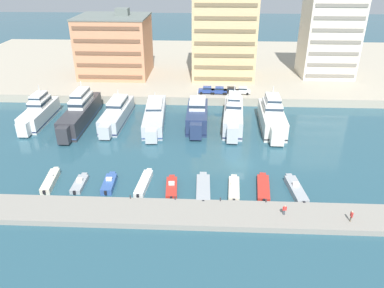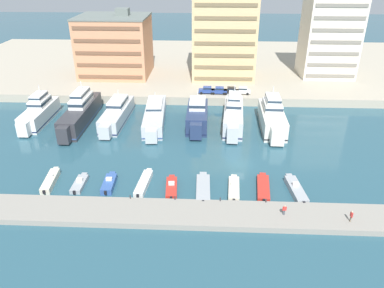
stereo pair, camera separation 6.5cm
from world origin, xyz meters
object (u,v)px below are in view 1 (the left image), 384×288
object	(u,v)px
yacht_navy_center	(197,116)
yacht_silver_center_left	(155,115)
car_blue_far_left	(207,90)
car_blue_left	(219,90)
motorboat_grey_left	(80,183)
motorboat_cream_mid_right	(234,189)
motorboat_grey_center_right	(203,188)
yacht_ivory_mid_right	(272,117)
car_black_mid_left	(231,90)
motorboat_cream_far_left	(51,181)
yacht_silver_center_right	(233,114)
motorboat_blue_mid_left	(109,183)
pedestrian_near_edge	(285,209)
motorboat_red_right	(263,187)
yacht_silver_mid_left	(117,113)
car_white_center_left	(242,90)
motorboat_white_center_left	(144,183)
yacht_white_far_left	(39,112)
motorboat_grey_far_right	(296,189)
yacht_charcoal_left	(80,112)
motorboat_red_center	(172,187)
pedestrian_mid_deck	(351,215)

from	to	relation	value
yacht_navy_center	yacht_silver_center_left	bearing A→B (deg)	172.58
car_blue_far_left	car_blue_left	xyz separation A→B (m)	(3.12, -0.18, 0.00)
motorboat_grey_left	motorboat_cream_mid_right	bearing A→B (deg)	-1.27
car_blue_left	motorboat_cream_mid_right	bearing A→B (deg)	-87.62
yacht_navy_center	motorboat_grey_center_right	bearing A→B (deg)	-85.90
yacht_ivory_mid_right	car_black_mid_left	world-z (taller)	yacht_ivory_mid_right
yacht_ivory_mid_right	motorboat_grey_center_right	size ratio (longest dim) A/B	2.15
motorboat_cream_mid_right	motorboat_grey_left	bearing A→B (deg)	178.73
yacht_ivory_mid_right	motorboat_cream_far_left	bearing A→B (deg)	-148.49
yacht_silver_center_right	yacht_ivory_mid_right	xyz separation A→B (m)	(8.32, -1.15, 0.04)
motorboat_grey_left	motorboat_blue_mid_left	xyz separation A→B (m)	(4.90, 0.04, 0.14)
motorboat_cream_far_left	motorboat_blue_mid_left	distance (m)	9.91
yacht_silver_center_left	car_black_mid_left	world-z (taller)	yacht_silver_center_left
yacht_silver_center_left	motorboat_blue_mid_left	bearing A→B (deg)	-98.41
yacht_ivory_mid_right	car_blue_left	world-z (taller)	yacht_ivory_mid_right
motorboat_grey_left	motorboat_cream_mid_right	distance (m)	25.21
motorboat_grey_center_right	pedestrian_near_edge	bearing A→B (deg)	-31.08
yacht_silver_center_left	motorboat_grey_center_right	distance (m)	29.46
motorboat_blue_mid_left	motorboat_cream_mid_right	distance (m)	20.31
yacht_silver_center_right	motorboat_blue_mid_left	world-z (taller)	yacht_silver_center_right
motorboat_red_right	pedestrian_near_edge	world-z (taller)	pedestrian_near_edge
yacht_silver_mid_left	motorboat_red_right	xyz separation A→B (m)	(29.77, -26.47, -1.58)
motorboat_red_right	car_white_center_left	bearing A→B (deg)	90.72
motorboat_cream_far_left	car_white_center_left	distance (m)	53.40
motorboat_red_right	motorboat_blue_mid_left	bearing A→B (deg)	-179.69
yacht_navy_center	motorboat_red_right	xyz separation A→B (m)	(11.54, -25.21, -1.89)
yacht_silver_mid_left	motorboat_grey_left	xyz separation A→B (m)	(-0.20, -26.65, -1.60)
motorboat_white_center_left	yacht_silver_center_left	bearing A→B (deg)	93.74
motorboat_grey_left	pedestrian_near_edge	xyz separation A→B (m)	(31.90, -7.46, 1.45)
yacht_white_far_left	yacht_silver_center_right	size ratio (longest dim) A/B	0.88
pedestrian_near_edge	yacht_navy_center	bearing A→B (deg)	112.29
motorboat_grey_left	car_black_mid_left	world-z (taller)	car_black_mid_left
car_blue_left	yacht_silver_center_left	bearing A→B (deg)	-135.87
yacht_silver_mid_left	motorboat_grey_far_right	size ratio (longest dim) A/B	2.40
yacht_navy_center	car_blue_far_left	bearing A→B (deg)	82.94
yacht_silver_center_right	yacht_ivory_mid_right	world-z (taller)	yacht_ivory_mid_right
yacht_silver_mid_left	car_blue_left	world-z (taller)	yacht_silver_mid_left
yacht_charcoal_left	car_black_mid_left	size ratio (longest dim) A/B	5.44
yacht_white_far_left	car_white_center_left	xyz separation A→B (m)	(46.72, 15.37, 0.76)
motorboat_red_center	yacht_ivory_mid_right	bearing A→B (deg)	52.40
yacht_white_far_left	yacht_silver_center_right	distance (m)	43.67
motorboat_red_center	yacht_silver_center_right	bearing A→B (deg)	67.08
motorboat_white_center_left	motorboat_cream_mid_right	bearing A→B (deg)	-3.93
motorboat_white_center_left	car_blue_far_left	world-z (taller)	car_blue_far_left
yacht_navy_center	motorboat_red_right	size ratio (longest dim) A/B	1.97
pedestrian_mid_deck	pedestrian_near_edge	bearing A→B (deg)	173.17
yacht_silver_center_left	yacht_charcoal_left	bearing A→B (deg)	-175.62
motorboat_white_center_left	pedestrian_near_edge	size ratio (longest dim) A/B	5.09
motorboat_white_center_left	motorboat_red_right	distance (m)	19.43
motorboat_red_center	car_white_center_left	xyz separation A→B (m)	(14.25, 41.71, 2.61)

